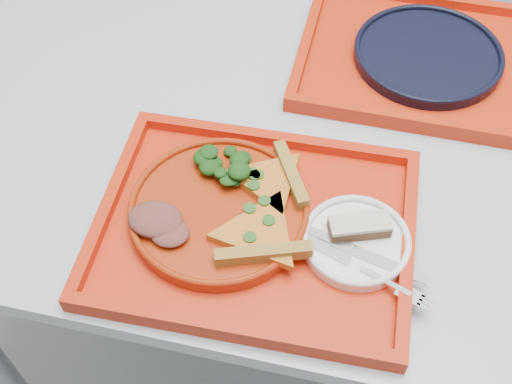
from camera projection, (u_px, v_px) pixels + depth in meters
ground at (347, 344)px, 1.62m from camera, size 10.00×10.00×0.00m
table at (391, 176)px, 1.09m from camera, size 1.60×0.80×0.75m
tray_main at (255, 229)px, 0.93m from camera, size 0.46×0.36×0.01m
tray_far at (426, 62)px, 1.15m from camera, size 0.45×0.36×0.01m
dinner_plate at (219, 211)px, 0.93m from camera, size 0.26×0.26×0.02m
side_plate at (356, 243)px, 0.90m from camera, size 0.15×0.15×0.01m
navy_plate at (428, 56)px, 1.13m from camera, size 0.26×0.26×0.02m
pizza_slice_a at (260, 231)px, 0.88m from camera, size 0.17×0.18×0.02m
pizza_slice_b at (269, 179)px, 0.94m from camera, size 0.18×0.17×0.02m
salad_heap at (219, 160)px, 0.95m from camera, size 0.08×0.07×0.04m
meat_portion at (155, 219)px, 0.89m from camera, size 0.08×0.06×0.02m
dessert_bar at (359, 226)px, 0.89m from camera, size 0.09×0.06×0.02m
knife at (363, 253)px, 0.87m from camera, size 0.18×0.06×0.01m
fork at (359, 267)px, 0.86m from camera, size 0.18×0.09×0.01m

